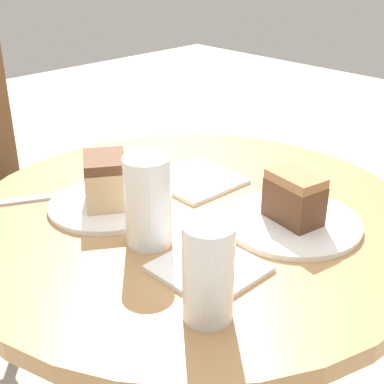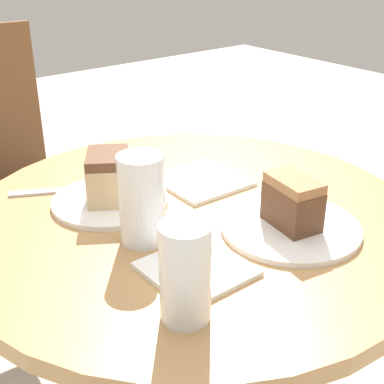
{
  "view_description": "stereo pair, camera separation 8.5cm",
  "coord_description": "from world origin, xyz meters",
  "px_view_note": "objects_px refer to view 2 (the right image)",
  "views": [
    {
      "loc": [
        -0.6,
        -0.61,
        1.19
      ],
      "look_at": [
        0.0,
        0.0,
        0.78
      ],
      "focal_mm": 50.0,
      "sensor_mm": 36.0,
      "label": 1
    },
    {
      "loc": [
        -0.54,
        -0.67,
        1.19
      ],
      "look_at": [
        0.0,
        0.0,
        0.78
      ],
      "focal_mm": 50.0,
      "sensor_mm": 36.0,
      "label": 2
    }
  ],
  "objects_px": {
    "cake_slice_near": "(108,176)",
    "glass_water": "(185,277)",
    "plate_near": "(110,201)",
    "cake_slice_far": "(293,202)",
    "glass_lemonade": "(142,204)",
    "plate_far": "(290,227)"
  },
  "relations": [
    {
      "from": "plate_near",
      "to": "cake_slice_far",
      "type": "height_order",
      "value": "cake_slice_far"
    },
    {
      "from": "plate_near",
      "to": "glass_lemonade",
      "type": "height_order",
      "value": "glass_lemonade"
    },
    {
      "from": "plate_far",
      "to": "cake_slice_near",
      "type": "distance_m",
      "value": 0.34
    },
    {
      "from": "cake_slice_far",
      "to": "glass_lemonade",
      "type": "distance_m",
      "value": 0.25
    },
    {
      "from": "plate_near",
      "to": "glass_water",
      "type": "relative_size",
      "value": 1.58
    },
    {
      "from": "cake_slice_far",
      "to": "glass_water",
      "type": "bearing_deg",
      "value": -166.29
    },
    {
      "from": "plate_far",
      "to": "cake_slice_far",
      "type": "bearing_deg",
      "value": -116.57
    },
    {
      "from": "plate_far",
      "to": "plate_near",
      "type": "bearing_deg",
      "value": 124.1
    },
    {
      "from": "plate_near",
      "to": "cake_slice_far",
      "type": "distance_m",
      "value": 0.34
    },
    {
      "from": "cake_slice_near",
      "to": "plate_far",
      "type": "bearing_deg",
      "value": -55.9
    },
    {
      "from": "plate_far",
      "to": "glass_water",
      "type": "xyz_separation_m",
      "value": [
        -0.28,
        -0.07,
        0.06
      ]
    },
    {
      "from": "plate_far",
      "to": "glass_lemonade",
      "type": "height_order",
      "value": "glass_lemonade"
    },
    {
      "from": "plate_near",
      "to": "glass_lemonade",
      "type": "relative_size",
      "value": 1.45
    },
    {
      "from": "plate_near",
      "to": "cake_slice_near",
      "type": "bearing_deg",
      "value": 0.0
    },
    {
      "from": "cake_slice_near",
      "to": "cake_slice_far",
      "type": "bearing_deg",
      "value": -55.9
    },
    {
      "from": "glass_lemonade",
      "to": "glass_water",
      "type": "height_order",
      "value": "glass_lemonade"
    },
    {
      "from": "plate_far",
      "to": "glass_water",
      "type": "bearing_deg",
      "value": -166.29
    },
    {
      "from": "cake_slice_near",
      "to": "cake_slice_far",
      "type": "distance_m",
      "value": 0.34
    },
    {
      "from": "glass_lemonade",
      "to": "glass_water",
      "type": "relative_size",
      "value": 1.08
    },
    {
      "from": "cake_slice_near",
      "to": "glass_water",
      "type": "distance_m",
      "value": 0.36
    },
    {
      "from": "plate_far",
      "to": "glass_lemonade",
      "type": "relative_size",
      "value": 1.6
    },
    {
      "from": "plate_far",
      "to": "glass_lemonade",
      "type": "distance_m",
      "value": 0.26
    }
  ]
}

